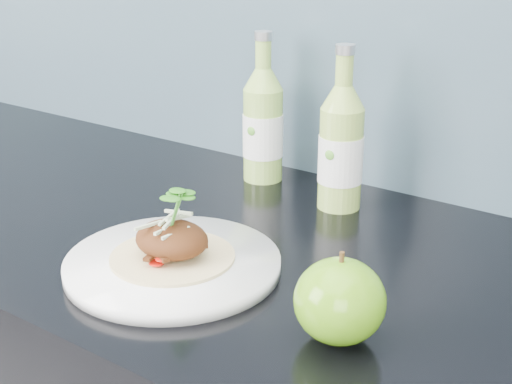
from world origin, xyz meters
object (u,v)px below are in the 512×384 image
green_apple (340,301)px  cider_bottle_left (263,125)px  dinner_plate (173,264)px  cider_bottle_right (341,148)px

green_apple → cider_bottle_left: size_ratio=0.50×
cider_bottle_left → green_apple: bearing=-48.2°
dinner_plate → cider_bottle_right: cider_bottle_right is taller
dinner_plate → green_apple: (0.24, -0.02, 0.04)m
dinner_plate → cider_bottle_left: bearing=106.6°
cider_bottle_left → cider_bottle_right: size_ratio=1.00×
dinner_plate → cider_bottle_right: bearing=78.2°
green_apple → cider_bottle_left: (-0.33, 0.34, 0.05)m
cider_bottle_right → dinner_plate: bearing=-95.9°
green_apple → cider_bottle_left: 0.48m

